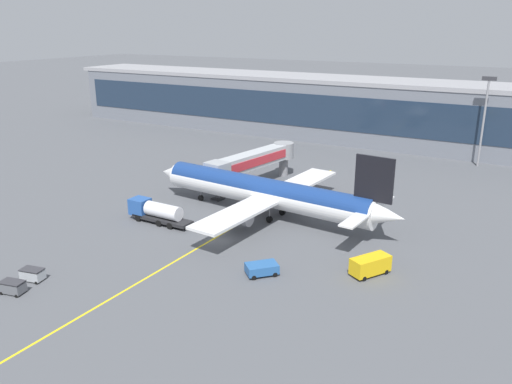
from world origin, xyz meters
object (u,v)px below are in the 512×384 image
object	(u,v)px
baggage_cart_0	(13,287)
pushback_tug	(261,268)
crew_van	(371,264)
fuel_tanker	(156,211)
baggage_cart_1	(33,274)
main_airliner	(266,192)

from	to	relation	value
baggage_cart_0	pushback_tug	bearing A→B (deg)	38.71
crew_van	pushback_tug	bearing A→B (deg)	-149.88
fuel_tanker	baggage_cart_1	size ratio (longest dim) A/B	3.72
crew_van	baggage_cart_1	xyz separation A→B (m)	(-34.32, -21.30, -0.53)
pushback_tug	crew_van	bearing A→B (deg)	30.12
crew_van	pushback_tug	size ratio (longest dim) A/B	1.24
fuel_tanker	baggage_cart_0	size ratio (longest dim) A/B	3.72
baggage_cart_1	fuel_tanker	bearing A→B (deg)	88.84
baggage_cart_0	baggage_cart_1	xyz separation A→B (m)	(-0.67, 3.13, 0.00)
baggage_cart_0	main_airliner	bearing A→B (deg)	69.69
main_airliner	pushback_tug	size ratio (longest dim) A/B	10.19
crew_van	baggage_cart_1	world-z (taller)	crew_van
main_airliner	pushback_tug	xyz separation A→B (m)	(9.02, -17.73, -3.18)
fuel_tanker	baggage_cart_1	bearing A→B (deg)	-91.16
pushback_tug	baggage_cart_0	world-z (taller)	baggage_cart_0
main_airliner	baggage_cart_0	bearing A→B (deg)	-110.31
crew_van	baggage_cart_1	bearing A→B (deg)	-148.18
pushback_tug	baggage_cart_1	size ratio (longest dim) A/B	1.49
main_airliner	crew_van	size ratio (longest dim) A/B	8.23
main_airliner	baggage_cart_1	distance (m)	35.33
main_airliner	crew_van	world-z (taller)	main_airliner
baggage_cart_0	baggage_cart_1	world-z (taller)	same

